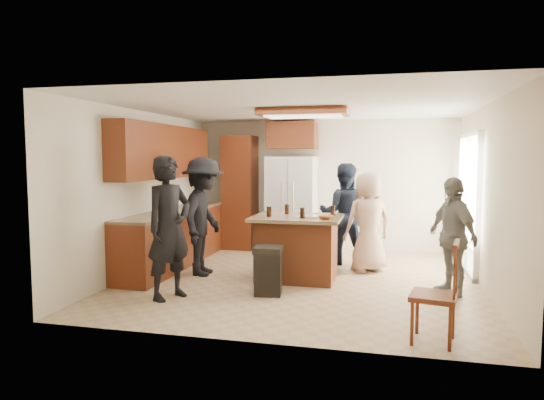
% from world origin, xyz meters
% --- Properties ---
extents(person_front_left, '(0.72, 0.80, 1.80)m').
position_xyz_m(person_front_left, '(-1.45, -1.31, 0.90)').
color(person_front_left, black).
rests_on(person_front_left, ground).
extents(person_behind_left, '(0.87, 0.59, 1.69)m').
position_xyz_m(person_behind_left, '(0.51, 1.24, 0.84)').
color(person_behind_left, '#192132').
rests_on(person_behind_left, ground).
extents(person_behind_right, '(0.91, 0.82, 1.56)m').
position_xyz_m(person_behind_right, '(0.93, 0.74, 0.78)').
color(person_behind_right, tan).
rests_on(person_behind_right, ground).
extents(person_side_right, '(0.84, 1.01, 1.54)m').
position_xyz_m(person_side_right, '(2.04, -0.32, 0.77)').
color(person_side_right, gray).
rests_on(person_side_right, ground).
extents(person_counter, '(0.60, 1.18, 1.79)m').
position_xyz_m(person_counter, '(-1.49, -0.04, 0.89)').
color(person_counter, black).
rests_on(person_counter, ground).
extents(left_cabinetry, '(0.64, 3.00, 2.30)m').
position_xyz_m(left_cabinetry, '(-2.24, 0.40, 0.96)').
color(left_cabinetry, maroon).
rests_on(left_cabinetry, ground).
extents(back_wall_units, '(1.80, 0.60, 2.45)m').
position_xyz_m(back_wall_units, '(-1.33, 2.20, 1.38)').
color(back_wall_units, maroon).
rests_on(back_wall_units, ground).
extents(refrigerator, '(0.90, 0.76, 1.80)m').
position_xyz_m(refrigerator, '(-0.55, 2.12, 0.90)').
color(refrigerator, white).
rests_on(refrigerator, ground).
extents(kitchen_island, '(1.28, 1.03, 0.93)m').
position_xyz_m(kitchen_island, '(-0.06, 0.02, 0.47)').
color(kitchen_island, brown).
rests_on(kitchen_island, ground).
extents(island_items, '(0.99, 0.62, 0.15)m').
position_xyz_m(island_items, '(0.16, -0.07, 0.97)').
color(island_items, silver).
rests_on(island_items, kitchen_island).
extents(trash_bin, '(0.39, 0.39, 0.63)m').
position_xyz_m(trash_bin, '(-0.28, -0.85, 0.32)').
color(trash_bin, black).
rests_on(trash_bin, ground).
extents(spindle_chair, '(0.49, 0.49, 0.99)m').
position_xyz_m(spindle_chair, '(1.68, -2.10, 0.45)').
color(spindle_chair, maroon).
rests_on(spindle_chair, ground).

